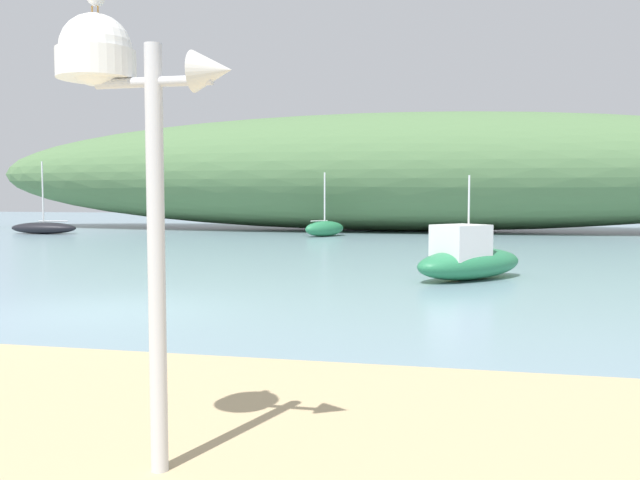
{
  "coord_description": "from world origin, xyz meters",
  "views": [
    {
      "loc": [
        6.4,
        -10.95,
        2.13
      ],
      "look_at": [
        3.04,
        4.44,
        1.05
      ],
      "focal_mm": 37.7,
      "sensor_mm": 36.0,
      "label": 1
    }
  ],
  "objects_px": {
    "motorboat_off_point": "(468,259)",
    "sailboat_far_left": "(325,228)",
    "mast_structure": "(117,93)",
    "sailboat_west_reach": "(44,228)",
    "sailboat_near_shore": "(468,238)"
  },
  "relations": [
    {
      "from": "sailboat_west_reach",
      "to": "sailboat_near_shore",
      "type": "bearing_deg",
      "value": -12.18
    },
    {
      "from": "motorboat_off_point",
      "to": "sailboat_far_left",
      "type": "distance_m",
      "value": 17.42
    },
    {
      "from": "mast_structure",
      "to": "sailboat_west_reach",
      "type": "bearing_deg",
      "value": 125.57
    },
    {
      "from": "sailboat_near_shore",
      "to": "sailboat_far_left",
      "type": "bearing_deg",
      "value": 140.12
    },
    {
      "from": "mast_structure",
      "to": "sailboat_near_shore",
      "type": "xyz_separation_m",
      "value": [
        2.42,
        22.82,
        -2.42
      ]
    },
    {
      "from": "mast_structure",
      "to": "motorboat_off_point",
      "type": "bearing_deg",
      "value": 79.42
    },
    {
      "from": "mast_structure",
      "to": "sailboat_near_shore",
      "type": "distance_m",
      "value": 23.08
    },
    {
      "from": "motorboat_off_point",
      "to": "sailboat_far_left",
      "type": "xyz_separation_m",
      "value": [
        -7.0,
        15.95,
        -0.12
      ]
    },
    {
      "from": "motorboat_off_point",
      "to": "mast_structure",
      "type": "bearing_deg",
      "value": -100.58
    },
    {
      "from": "mast_structure",
      "to": "sailboat_far_left",
      "type": "bearing_deg",
      "value": 99.14
    },
    {
      "from": "mast_structure",
      "to": "sailboat_near_shore",
      "type": "relative_size",
      "value": 1.1
    },
    {
      "from": "sailboat_west_reach",
      "to": "sailboat_near_shore",
      "type": "height_order",
      "value": "sailboat_west_reach"
    },
    {
      "from": "motorboat_off_point",
      "to": "sailboat_far_left",
      "type": "height_order",
      "value": "sailboat_far_left"
    },
    {
      "from": "sailboat_west_reach",
      "to": "sailboat_far_left",
      "type": "height_order",
      "value": "sailboat_west_reach"
    },
    {
      "from": "sailboat_west_reach",
      "to": "sailboat_far_left",
      "type": "bearing_deg",
      "value": 4.15
    }
  ]
}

